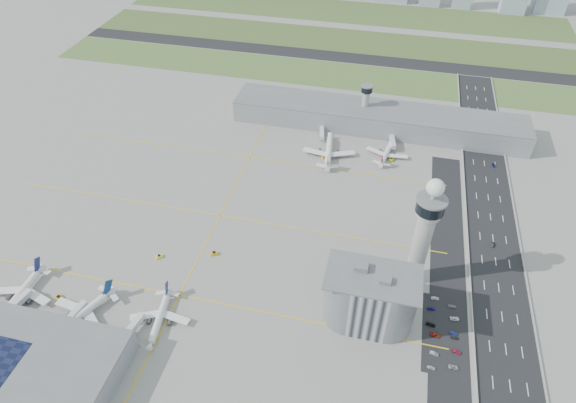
% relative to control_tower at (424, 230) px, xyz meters
% --- Properties ---
extents(ground, '(1000.00, 1000.00, 0.00)m').
position_rel_control_tower_xyz_m(ground, '(-72.00, -8.00, -35.04)').
color(ground, '#9C9991').
extents(grass_strip_0, '(480.00, 50.00, 0.08)m').
position_rel_control_tower_xyz_m(grass_strip_0, '(-92.00, 217.00, -35.00)').
color(grass_strip_0, '#4D6C33').
rests_on(grass_strip_0, ground).
extents(grass_strip_1, '(480.00, 60.00, 0.08)m').
position_rel_control_tower_xyz_m(grass_strip_1, '(-92.00, 292.00, -35.00)').
color(grass_strip_1, '#475C2B').
rests_on(grass_strip_1, ground).
extents(grass_strip_2, '(480.00, 70.00, 0.08)m').
position_rel_control_tower_xyz_m(grass_strip_2, '(-92.00, 372.00, -35.00)').
color(grass_strip_2, '#435628').
rests_on(grass_strip_2, ground).
extents(runway, '(480.00, 22.00, 0.10)m').
position_rel_control_tower_xyz_m(runway, '(-92.00, 254.00, -34.98)').
color(runway, black).
rests_on(runway, ground).
extents(highway, '(28.00, 500.00, 0.10)m').
position_rel_control_tower_xyz_m(highway, '(43.00, -8.00, -34.99)').
color(highway, black).
rests_on(highway, ground).
extents(barrier_left, '(0.60, 500.00, 1.20)m').
position_rel_control_tower_xyz_m(barrier_left, '(29.00, -8.00, -34.44)').
color(barrier_left, '#9E9E99').
rests_on(barrier_left, ground).
extents(barrier_right, '(0.60, 500.00, 1.20)m').
position_rel_control_tower_xyz_m(barrier_right, '(57.00, -8.00, -34.44)').
color(barrier_right, '#9E9E99').
rests_on(barrier_right, ground).
extents(landside_road, '(18.00, 260.00, 0.08)m').
position_rel_control_tower_xyz_m(landside_road, '(18.00, -18.00, -35.00)').
color(landside_road, black).
rests_on(landside_road, ground).
extents(parking_lot, '(20.00, 44.00, 0.10)m').
position_rel_control_tower_xyz_m(parking_lot, '(16.00, -30.00, -34.99)').
color(parking_lot, black).
rests_on(parking_lot, ground).
extents(taxiway_line_h_0, '(260.00, 0.60, 0.01)m').
position_rel_control_tower_xyz_m(taxiway_line_h_0, '(-112.00, -38.00, -35.04)').
color(taxiway_line_h_0, yellow).
rests_on(taxiway_line_h_0, ground).
extents(taxiway_line_h_1, '(260.00, 0.60, 0.01)m').
position_rel_control_tower_xyz_m(taxiway_line_h_1, '(-112.00, 22.00, -35.04)').
color(taxiway_line_h_1, yellow).
rests_on(taxiway_line_h_1, ground).
extents(taxiway_line_h_2, '(260.00, 0.60, 0.01)m').
position_rel_control_tower_xyz_m(taxiway_line_h_2, '(-112.00, 82.00, -35.04)').
color(taxiway_line_h_2, yellow).
rests_on(taxiway_line_h_2, ground).
extents(taxiway_line_v, '(0.60, 260.00, 0.01)m').
position_rel_control_tower_xyz_m(taxiway_line_v, '(-112.00, 22.00, -35.04)').
color(taxiway_line_v, yellow).
rests_on(taxiway_line_v, ground).
extents(control_tower, '(14.00, 14.00, 64.50)m').
position_rel_control_tower_xyz_m(control_tower, '(0.00, 0.00, 0.00)').
color(control_tower, '#ADAAA5').
rests_on(control_tower, ground).
extents(secondary_tower, '(8.60, 8.60, 31.90)m').
position_rel_control_tower_xyz_m(secondary_tower, '(-42.00, 142.00, -16.24)').
color(secondary_tower, '#ADAAA5').
rests_on(secondary_tower, ground).
extents(admin_building, '(42.00, 24.00, 33.50)m').
position_rel_control_tower_xyz_m(admin_building, '(-20.01, -30.00, -19.74)').
color(admin_building, '#B2B2B7').
rests_on(admin_building, ground).
extents(terminal_pier, '(210.00, 32.00, 15.80)m').
position_rel_control_tower_xyz_m(terminal_pier, '(-32.00, 140.00, -27.14)').
color(terminal_pier, gray).
rests_on(terminal_pier, ground).
extents(near_terminal, '(84.00, 42.00, 13.00)m').
position_rel_control_tower_xyz_m(near_terminal, '(-160.07, -90.02, -28.62)').
color(near_terminal, gray).
rests_on(near_terminal, ground).
extents(airplane_near_a, '(32.99, 38.72, 10.78)m').
position_rel_control_tower_xyz_m(airplane_near_a, '(-187.14, -58.32, -29.65)').
color(airplane_near_a, white).
rests_on(airplane_near_a, ground).
extents(airplane_near_b, '(47.58, 50.68, 11.28)m').
position_rel_control_tower_xyz_m(airplane_near_b, '(-151.73, -62.69, -29.40)').
color(airplane_near_b, white).
rests_on(airplane_near_b, ground).
extents(airplane_near_c, '(34.09, 38.41, 9.63)m').
position_rel_control_tower_xyz_m(airplane_near_c, '(-114.69, -54.63, -30.22)').
color(airplane_near_c, white).
rests_on(airplane_near_c, ground).
extents(airplane_far_a, '(40.57, 46.16, 11.85)m').
position_rel_control_tower_xyz_m(airplane_far_a, '(-60.28, 97.88, -29.12)').
color(airplane_far_a, white).
rests_on(airplane_far_a, ground).
extents(airplane_far_b, '(34.67, 38.89, 9.64)m').
position_rel_control_tower_xyz_m(airplane_far_b, '(-21.56, 106.46, -30.22)').
color(airplane_far_b, white).
rests_on(airplane_far_b, ground).
extents(jet_bridge_near_0, '(5.39, 14.31, 5.70)m').
position_rel_control_tower_xyz_m(jet_bridge_near_0, '(-185.00, -69.00, -32.19)').
color(jet_bridge_near_0, silver).
rests_on(jet_bridge_near_0, ground).
extents(jet_bridge_near_1, '(5.39, 14.31, 5.70)m').
position_rel_control_tower_xyz_m(jet_bridge_near_1, '(-155.00, -69.00, -32.19)').
color(jet_bridge_near_1, silver).
rests_on(jet_bridge_near_1, ground).
extents(jet_bridge_near_2, '(5.39, 14.31, 5.70)m').
position_rel_control_tower_xyz_m(jet_bridge_near_2, '(-125.00, -69.00, -32.19)').
color(jet_bridge_near_2, silver).
rests_on(jet_bridge_near_2, ground).
extents(jet_bridge_far_0, '(5.39, 14.31, 5.70)m').
position_rel_control_tower_xyz_m(jet_bridge_far_0, '(-70.00, 124.00, -32.19)').
color(jet_bridge_far_0, silver).
rests_on(jet_bridge_far_0, ground).
extents(jet_bridge_far_1, '(5.39, 14.31, 5.70)m').
position_rel_control_tower_xyz_m(jet_bridge_far_1, '(-20.00, 124.00, -32.19)').
color(jet_bridge_far_1, silver).
rests_on(jet_bridge_far_1, ground).
extents(tug_0, '(4.05, 3.68, 1.94)m').
position_rel_control_tower_xyz_m(tug_0, '(-169.11, -53.62, -34.07)').
color(tug_0, '#EEA707').
rests_on(tug_0, ground).
extents(tug_1, '(2.51, 3.53, 1.99)m').
position_rel_control_tower_xyz_m(tug_1, '(-148.51, -46.75, -34.05)').
color(tug_1, gold).
rests_on(tug_1, ground).
extents(tug_2, '(3.83, 3.64, 1.83)m').
position_rel_control_tower_xyz_m(tug_2, '(-132.61, -16.87, -34.12)').
color(tug_2, yellow).
rests_on(tug_2, ground).
extents(tug_3, '(4.09, 3.56, 1.99)m').
position_rel_control_tower_xyz_m(tug_3, '(-104.71, -7.96, -34.05)').
color(tug_3, '#F6AC00').
rests_on(tug_3, ground).
extents(tug_4, '(3.84, 3.68, 1.84)m').
position_rel_control_tower_xyz_m(tug_4, '(-62.85, 93.57, -34.12)').
color(tug_4, yellow).
rests_on(tug_4, ground).
extents(tug_5, '(3.46, 4.08, 2.01)m').
position_rel_control_tower_xyz_m(tug_5, '(-17.87, 100.93, -34.04)').
color(tug_5, '#DFCD04').
rests_on(tug_5, ground).
extents(car_lot_0, '(3.84, 1.84, 1.26)m').
position_rel_control_tower_xyz_m(car_lot_0, '(10.36, -49.40, -34.41)').
color(car_lot_0, silver).
rests_on(car_lot_0, ground).
extents(car_lot_1, '(4.16, 2.00, 1.31)m').
position_rel_control_tower_xyz_m(car_lot_1, '(11.56, -42.07, -34.38)').
color(car_lot_1, '#999CA1').
rests_on(car_lot_1, ground).
extents(car_lot_2, '(4.77, 2.58, 1.27)m').
position_rel_control_tower_xyz_m(car_lot_2, '(12.05, -32.10, -34.40)').
color(car_lot_2, '#A62D19').
rests_on(car_lot_2, ground).
extents(car_lot_3, '(4.48, 2.24, 1.25)m').
position_rel_control_tower_xyz_m(car_lot_3, '(9.83, -26.90, -34.42)').
color(car_lot_3, black).
rests_on(car_lot_3, ground).
extents(car_lot_4, '(3.80, 2.02, 1.23)m').
position_rel_control_tower_xyz_m(car_lot_4, '(9.90, -17.67, -34.42)').
color(car_lot_4, navy).
rests_on(car_lot_4, ground).
extents(car_lot_5, '(3.85, 1.57, 1.24)m').
position_rel_control_tower_xyz_m(car_lot_5, '(11.65, -10.80, -34.42)').
color(car_lot_5, silver).
rests_on(car_lot_5, ground).
extents(car_lot_6, '(4.65, 2.46, 1.25)m').
position_rel_control_tower_xyz_m(car_lot_6, '(19.84, -46.89, -34.42)').
color(car_lot_6, '#A8A8A8').
rests_on(car_lot_6, ground).
extents(car_lot_7, '(4.49, 2.43, 1.23)m').
position_rel_control_tower_xyz_m(car_lot_7, '(21.33, -38.77, -34.42)').
color(car_lot_7, '#B11E3F').
rests_on(car_lot_7, ground).
extents(car_lot_8, '(3.46, 1.46, 1.17)m').
position_rel_control_tower_xyz_m(car_lot_8, '(20.63, -31.53, -34.46)').
color(car_lot_8, '#28292C').
rests_on(car_lot_8, ground).
extents(car_lot_9, '(3.81, 1.55, 1.23)m').
position_rel_control_tower_xyz_m(car_lot_9, '(20.03, -29.38, -34.43)').
color(car_lot_9, navy).
rests_on(car_lot_9, ground).
extents(car_lot_10, '(4.70, 2.70, 1.23)m').
position_rel_control_tower_xyz_m(car_lot_10, '(20.76, -20.85, -34.42)').
color(car_lot_10, white).
rests_on(car_lot_10, ground).
extents(car_lot_11, '(4.06, 1.73, 1.17)m').
position_rel_control_tower_xyz_m(car_lot_11, '(19.81, -13.74, -34.46)').
color(car_lot_11, gray).
rests_on(car_lot_11, ground).
extents(car_hw_1, '(1.96, 3.99, 1.26)m').
position_rel_control_tower_xyz_m(car_hw_1, '(42.31, 33.95, -34.41)').
color(car_hw_1, black).
rests_on(car_hw_1, ground).
extents(car_hw_2, '(2.34, 4.27, 1.13)m').
position_rel_control_tower_xyz_m(car_hw_2, '(48.94, 110.49, -34.47)').
color(car_hw_2, navy).
rests_on(car_hw_2, ground).
extents(car_hw_4, '(1.81, 3.40, 1.10)m').
position_rel_control_tower_xyz_m(car_hw_4, '(36.97, 171.76, -34.49)').
color(car_hw_4, '#A4A6A8').
rests_on(car_hw_4, ground).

